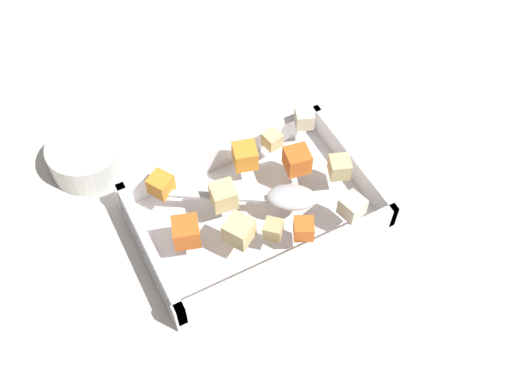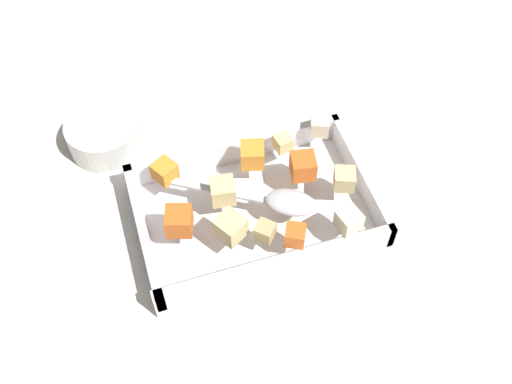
% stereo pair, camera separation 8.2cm
% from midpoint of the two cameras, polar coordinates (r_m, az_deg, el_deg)
% --- Properties ---
extents(ground_plane, '(4.00, 4.00, 0.00)m').
position_cam_midpoint_polar(ground_plane, '(0.86, -2.32, -3.60)').
color(ground_plane, beige).
extents(baking_dish, '(0.32, 0.21, 0.05)m').
position_cam_midpoint_polar(baking_dish, '(0.86, -2.72, -2.04)').
color(baking_dish, silver).
rests_on(baking_dish, ground_plane).
extents(carrot_chunk_corner_se, '(0.04, 0.04, 0.03)m').
position_cam_midpoint_polar(carrot_chunk_corner_se, '(0.84, 1.05, 2.77)').
color(carrot_chunk_corner_se, orange).
rests_on(carrot_chunk_corner_se, baking_dish).
extents(carrot_chunk_mid_left, '(0.04, 0.04, 0.03)m').
position_cam_midpoint_polar(carrot_chunk_mid_left, '(0.84, -11.57, 0.48)').
color(carrot_chunk_mid_left, orange).
rests_on(carrot_chunk_mid_left, baking_dish).
extents(carrot_chunk_center, '(0.03, 0.03, 0.03)m').
position_cam_midpoint_polar(carrot_chunk_center, '(0.78, 1.46, -3.63)').
color(carrot_chunk_center, orange).
rests_on(carrot_chunk_center, baking_dish).
extents(carrot_chunk_near_right, '(0.04, 0.04, 0.03)m').
position_cam_midpoint_polar(carrot_chunk_near_right, '(0.85, -3.78, 3.16)').
color(carrot_chunk_near_right, orange).
rests_on(carrot_chunk_near_right, baking_dish).
extents(carrot_chunk_corner_nw, '(0.04, 0.04, 0.03)m').
position_cam_midpoint_polar(carrot_chunk_corner_nw, '(0.79, -9.36, -4.06)').
color(carrot_chunk_corner_nw, orange).
rests_on(carrot_chunk_corner_nw, baking_dish).
extents(potato_chunk_near_spoon, '(0.05, 0.05, 0.03)m').
position_cam_midpoint_polar(potato_chunk_near_spoon, '(0.78, -4.59, -3.81)').
color(potato_chunk_near_spoon, '#E0CC89').
rests_on(potato_chunk_near_spoon, baking_dish).
extents(potato_chunk_far_right, '(0.04, 0.04, 0.03)m').
position_cam_midpoint_polar(potato_chunk_far_right, '(0.81, -5.92, -0.54)').
color(potato_chunk_far_right, '#E0CC89').
rests_on(potato_chunk_far_right, baking_dish).
extents(potato_chunk_corner_sw, '(0.03, 0.03, 0.03)m').
position_cam_midpoint_polar(potato_chunk_corner_sw, '(0.90, 1.89, 6.66)').
color(potato_chunk_corner_sw, beige).
rests_on(potato_chunk_corner_sw, baking_dish).
extents(potato_chunk_front_center, '(0.03, 0.03, 0.02)m').
position_cam_midpoint_polar(potato_chunk_front_center, '(0.78, -1.39, -3.68)').
color(potato_chunk_front_center, tan).
rests_on(potato_chunk_front_center, baking_dish).
extents(potato_chunk_mid_right, '(0.04, 0.04, 0.03)m').
position_cam_midpoint_polar(potato_chunk_mid_right, '(0.84, 4.94, 2.16)').
color(potato_chunk_mid_right, '#E0CC89').
rests_on(potato_chunk_mid_right, baking_dish).
extents(potato_chunk_rim_edge, '(0.03, 0.03, 0.02)m').
position_cam_midpoint_polar(potato_chunk_rim_edge, '(0.87, -1.18, 4.65)').
color(potato_chunk_rim_edge, '#E0CC89').
rests_on(potato_chunk_rim_edge, baking_dish).
extents(potato_chunk_under_handle, '(0.03, 0.03, 0.03)m').
position_cam_midpoint_polar(potato_chunk_under_handle, '(0.80, 6.02, -1.55)').
color(potato_chunk_under_handle, beige).
rests_on(potato_chunk_under_handle, baking_dish).
extents(serving_spoon, '(0.20, 0.14, 0.02)m').
position_cam_midpoint_polar(serving_spoon, '(0.81, -0.50, -0.69)').
color(serving_spoon, silver).
rests_on(serving_spoon, baking_dish).
extents(small_prep_bowl, '(0.11, 0.11, 0.05)m').
position_cam_midpoint_polar(small_prep_bowl, '(0.95, -17.78, 2.98)').
color(small_prep_bowl, silver).
rests_on(small_prep_bowl, ground_plane).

